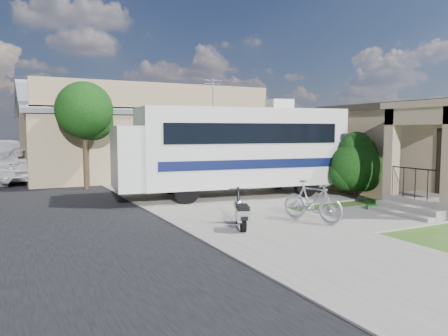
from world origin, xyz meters
name	(u,v)px	position (x,y,z in m)	size (l,w,h in m)	color
ground	(280,220)	(0.00, 0.00, 0.00)	(120.00, 120.00, 0.00)	#214512
sidewalk_slab	(143,183)	(-1.00, 10.00, 0.03)	(4.00, 80.00, 0.06)	slate
driveway_slab	(246,194)	(1.50, 4.50, 0.03)	(7.00, 6.00, 0.05)	slate
walk_slab	(383,215)	(3.00, -1.00, 0.03)	(4.00, 3.00, 0.05)	slate
house	(443,149)	(8.88, 1.43, 1.78)	(9.47, 7.80, 3.54)	#987D60
warehouse	(139,140)	(0.00, 13.97, 1.99)	(12.50, 8.40, 5.04)	#836A52
street_tree_a	(87,113)	(-3.70, 9.05, 3.25)	(2.44, 2.40, 4.58)	black
street_tree_b	(58,116)	(-3.70, 19.05, 3.39)	(2.44, 2.40, 4.73)	black
street_tree_c	(45,123)	(-3.70, 28.05, 3.10)	(2.44, 2.40, 4.42)	black
motorhome	(232,148)	(0.80, 4.34, 1.88)	(8.80, 3.73, 4.37)	#BBBCB7
shrub	(356,164)	(4.79, 2.02, 1.27)	(2.03, 1.93, 2.49)	black
scooter	(241,213)	(-1.64, -0.68, 0.44)	(0.79, 1.42, 0.97)	black
bicycle	(312,204)	(0.47, -0.85, 0.55)	(0.52, 1.85, 1.11)	#99989F
pickup_truck	(31,164)	(-5.71, 13.39, 0.85)	(2.83, 6.14, 1.71)	silver
van	(7,156)	(-6.68, 19.41, 0.97)	(2.71, 6.66, 1.93)	silver
garden_hose	(372,208)	(3.37, -0.20, 0.08)	(0.36, 0.36, 0.16)	#146415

